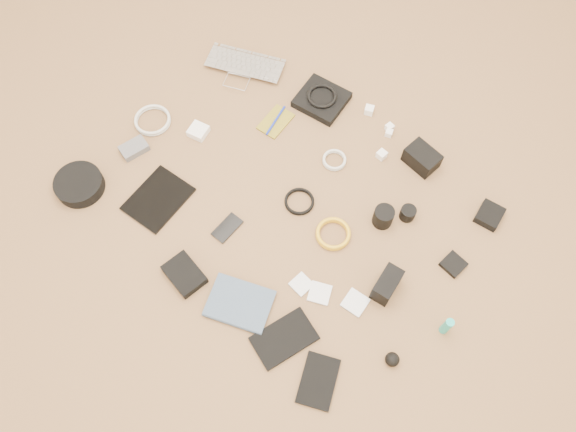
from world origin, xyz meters
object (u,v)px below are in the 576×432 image
Objects in this scene: tablet at (158,199)px; paperback at (231,325)px; phone at (227,228)px; dslr_camera at (422,158)px; headphone_case at (79,185)px; laptop at (241,73)px.

paperback is at bearing -22.77° from tablet.
paperback is at bearing -45.56° from phone.
dslr_camera is 0.55× the size of tablet.
headphone_case is at bearing -157.30° from phone.
dslr_camera is 0.94m from paperback.
headphone_case is at bearing -127.88° from dslr_camera.
laptop is 0.82m from dslr_camera.
tablet is (0.15, -0.63, -0.01)m from laptop.
dslr_camera reaches higher than laptop.
dslr_camera reaches higher than paperback.
paperback is at bearing -72.24° from laptop.
tablet is at bearing -164.68° from phone.
dslr_camera is at bearing -14.03° from laptop.
dslr_camera is (0.81, 0.11, 0.02)m from laptop.
tablet is at bearing -123.59° from dslr_camera.
phone is (-0.39, -0.67, -0.03)m from dslr_camera.
phone is at bearing 23.54° from paperback.
headphone_case is at bearing 66.65° from paperback.
headphone_case is at bearing -153.99° from tablet.
dslr_camera is at bearing 60.33° from phone.
headphone_case reaches higher than laptop.
laptop reaches higher than tablet.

